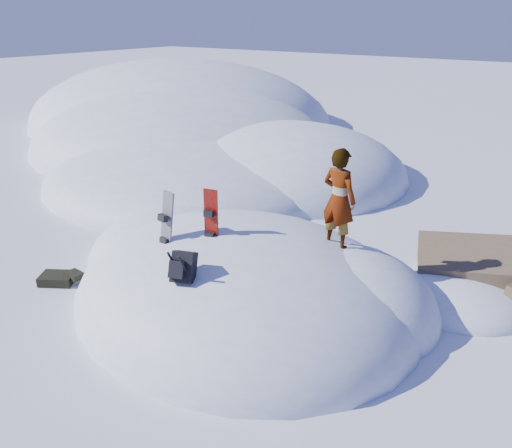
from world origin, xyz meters
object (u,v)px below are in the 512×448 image
Objects in this scene: backpack at (183,267)px; snowboard_dark at (166,232)px; snowboard_red at (211,227)px; person at (339,199)px.

snowboard_dark is at bearing 125.66° from backpack.
backpack is at bearing -25.55° from snowboard_dark.
backpack is at bearing -82.88° from snowboard_red.
person is (1.41, 2.66, 0.67)m from backpack.
snowboard_dark is at bearing -158.83° from snowboard_red.
snowboard_red is at bearing 48.14° from person.
snowboard_dark is (-0.70, -0.46, -0.11)m from snowboard_red.
backpack is 3.08m from person.
backpack is 0.32× the size of person.
snowboard_dark is at bearing 47.06° from person.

